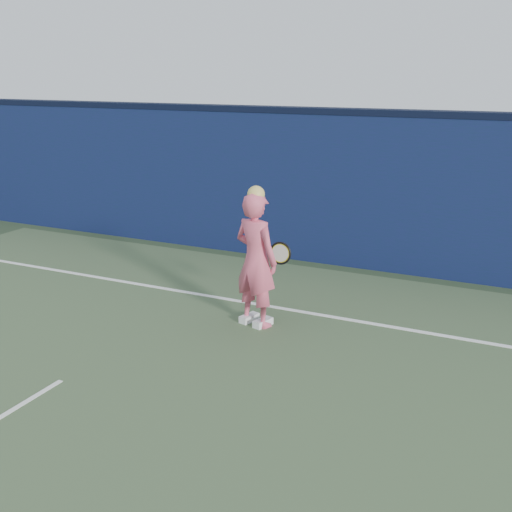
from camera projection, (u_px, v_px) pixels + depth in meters
The scene contains 4 objects.
backstop_wall at pixel (273, 185), 11.25m from camera, with size 24.00×0.40×2.50m, color #0C1B37.
wall_cap at pixel (274, 109), 10.88m from camera, with size 24.00×0.42×0.10m, color black.
player at pixel (256, 260), 8.13m from camera, with size 0.73×0.58×1.83m.
racket at pixel (279, 253), 8.45m from camera, with size 0.56×0.17×0.31m.
Camera 1 is at (4.56, -3.67, 3.20)m, focal length 45.00 mm.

